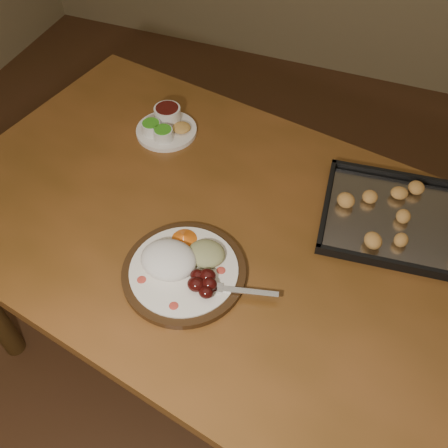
% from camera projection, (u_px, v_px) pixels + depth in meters
% --- Properties ---
extents(ground, '(4.00, 4.00, 0.00)m').
position_uv_depth(ground, '(243.00, 378.00, 1.77)').
color(ground, '#4E2D1A').
rests_on(ground, ground).
extents(dining_table, '(1.64, 1.17, 0.75)m').
position_uv_depth(dining_table, '(227.00, 249.00, 1.32)').
color(dining_table, brown).
rests_on(dining_table, ground).
extents(dinner_plate, '(0.37, 0.29, 0.07)m').
position_uv_depth(dinner_plate, '(183.00, 267.00, 1.14)').
color(dinner_plate, black).
rests_on(dinner_plate, dining_table).
extents(condiment_saucer, '(0.18, 0.18, 0.06)m').
position_uv_depth(condiment_saucer, '(166.00, 126.00, 1.46)').
color(condiment_saucer, white).
rests_on(condiment_saucer, dining_table).
extents(baking_tray, '(0.45, 0.35, 0.04)m').
position_uv_depth(baking_tray, '(408.00, 220.00, 1.24)').
color(baking_tray, black).
rests_on(baking_tray, dining_table).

